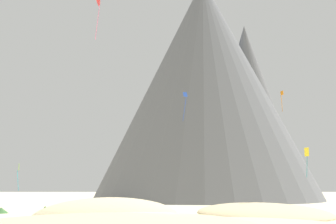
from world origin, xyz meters
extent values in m
ellipsoid|color=#CCBA8E|center=(-4.95, 14.06, 0.00)|extent=(19.29, 18.53, 4.33)
ellipsoid|color=#C6B284|center=(11.78, 22.39, 0.00)|extent=(17.41, 24.58, 2.55)
cone|color=#568442|center=(-13.13, 20.46, 0.52)|extent=(1.89, 1.89, 1.03)
cone|color=#386633|center=(-19.42, 23.67, 0.36)|extent=(2.53, 2.53, 0.71)
cone|color=slate|center=(9.89, 71.01, 28.02)|extent=(72.19, 72.19, 56.04)
cone|color=slate|center=(20.80, 73.81, 22.28)|extent=(30.57, 30.57, 44.56)
cylinder|color=pink|center=(-7.65, 19.26, 22.68)|extent=(0.53, 0.35, 4.32)
cube|color=blue|center=(3.93, 43.91, 19.37)|extent=(0.87, 0.63, 0.90)
cylinder|color=blue|center=(3.79, 43.91, 16.72)|extent=(0.70, 0.56, 4.40)
cube|color=yellow|center=(25.15, 44.28, 9.12)|extent=(0.94, 0.58, 1.60)
cylinder|color=teal|center=(25.05, 44.28, 6.52)|extent=(0.51, 0.53, 3.64)
cube|color=green|center=(13.82, 59.02, 19.59)|extent=(0.91, 1.12, 1.13)
cylinder|color=green|center=(13.75, 59.02, 18.23)|extent=(0.32, 0.12, 1.61)
cube|color=orange|center=(23.02, 50.08, 21.06)|extent=(0.44, 0.66, 0.92)
cylinder|color=orange|center=(22.89, 50.08, 19.01)|extent=(0.23, 0.32, 3.24)
cube|color=#8CD133|center=(-23.97, 41.19, 6.37)|extent=(0.43, 1.04, 1.23)
cylinder|color=#33BCDB|center=(-23.99, 41.19, 4.15)|extent=(0.40, 0.31, 3.35)
camera|label=1|loc=(0.85, -26.88, 3.27)|focal=43.45mm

